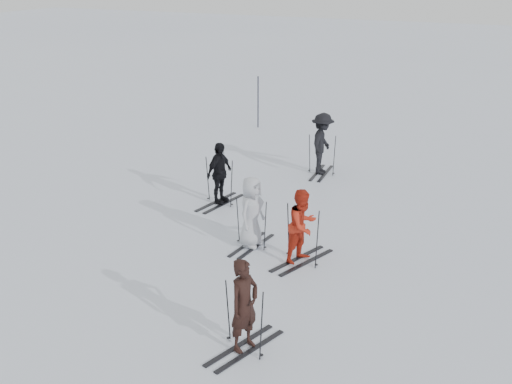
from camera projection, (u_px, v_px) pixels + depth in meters
ground at (238, 244)px, 15.35m from camera, size 120.00×120.00×0.00m
skier_near_dark at (244, 307)px, 10.94m from camera, size 0.56×0.70×1.68m
skier_red at (303, 227)px, 14.20m from camera, size 0.86×0.97×1.68m
skier_grey at (251, 213)px, 14.97m from camera, size 0.61×0.87×1.70m
skier_uphill_left at (219, 174)px, 17.63m from camera, size 0.57×1.06×1.72m
skier_uphill_far at (322, 144)px, 20.07m from camera, size 0.84×1.31×1.93m
skis_near_dark at (244, 317)px, 11.01m from camera, size 1.95×1.38×1.28m
skis_red at (303, 233)px, 14.25m from camera, size 2.08×1.52×1.36m
skis_grey at (251, 222)px, 15.05m from camera, size 1.73×1.01×1.21m
skis_uphill_left at (219, 180)px, 17.69m from camera, size 1.97×1.24×1.35m
skis_uphill_far at (322, 154)px, 20.18m from camera, size 1.88×1.13×1.30m
piste_marker at (258, 102)px, 25.66m from camera, size 0.05×0.05×2.07m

